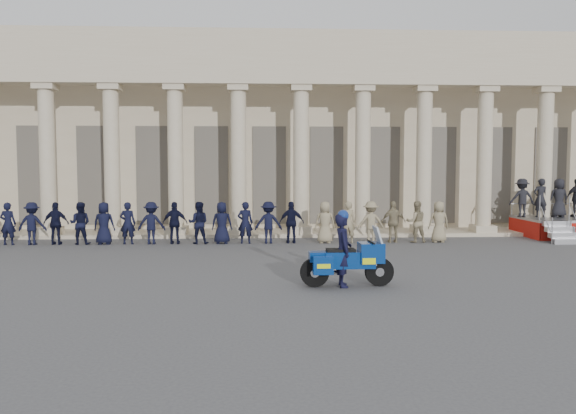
{
  "coord_description": "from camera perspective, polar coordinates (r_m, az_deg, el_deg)",
  "views": [
    {
      "loc": [
        -0.32,
        -15.44,
        2.89
      ],
      "look_at": [
        0.53,
        2.97,
        1.6
      ],
      "focal_mm": 35.0,
      "sensor_mm": 36.0,
      "label": 1
    }
  ],
  "objects": [
    {
      "name": "ground",
      "position": [
        15.71,
        -1.43,
        -6.6
      ],
      "size": [
        90.0,
        90.0,
        0.0
      ],
      "primitive_type": "plane",
      "color": "#454547",
      "rests_on": "ground"
    },
    {
      "name": "building",
      "position": [
        30.23,
        -2.04,
        7.1
      ],
      "size": [
        40.0,
        12.5,
        9.0
      ],
      "color": "#BBAA8C",
      "rests_on": "ground"
    },
    {
      "name": "officer_rank",
      "position": [
        21.63,
        -9.8,
        -1.6
      ],
      "size": [
        19.89,
        0.61,
        1.6
      ],
      "color": "black",
      "rests_on": "ground"
    },
    {
      "name": "reviewing_stand",
      "position": [
        26.45,
        26.76,
        0.26
      ],
      "size": [
        5.06,
        3.88,
        2.44
      ],
      "color": "gray",
      "rests_on": "ground"
    },
    {
      "name": "motorcycle",
      "position": [
        13.79,
        6.11,
        -5.42
      ],
      "size": [
        2.3,
        0.95,
        1.48
      ],
      "rotation": [
        0.0,
        0.0,
        0.03
      ],
      "color": "black",
      "rests_on": "ground"
    },
    {
      "name": "rider",
      "position": [
        13.72,
        5.6,
        -4.23
      ],
      "size": [
        0.45,
        0.66,
        1.88
      ],
      "rotation": [
        0.0,
        0.0,
        1.6
      ],
      "color": "black",
      "rests_on": "ground"
    }
  ]
}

